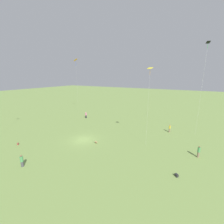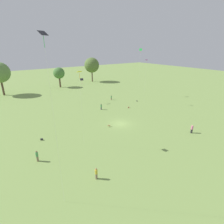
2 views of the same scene
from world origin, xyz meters
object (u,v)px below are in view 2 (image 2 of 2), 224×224
person_2 (192,129)px  kite_0 (82,80)px  person_4 (111,98)px  picnic_bag_1 (137,101)px  picnic_bag_2 (42,139)px  person_1 (101,107)px  kite_2 (146,64)px  kite_5 (141,52)px  person_3 (96,173)px  picnic_bag_0 (129,107)px  kite_1 (80,77)px  person_0 (37,156)px  dog_0 (109,125)px  kite_4 (46,55)px

person_2 → kite_0: kite_0 is taller
person_4 → picnic_bag_1: (5.91, -6.35, -0.62)m
person_4 → picnic_bag_2: 30.30m
person_1 → kite_2: size_ratio=0.13×
person_1 → picnic_bag_2: person_1 is taller
kite_5 → picnic_bag_2: (-38.08, -13.56, -15.00)m
person_1 → kite_5: bearing=-48.4°
person_3 → picnic_bag_0: person_3 is taller
person_4 → kite_5: bearing=42.7°
picnic_bag_0 → kite_5: bearing=36.1°
person_1 → kite_5: 24.71m
picnic_bag_2 → kite_2: bearing=8.9°
kite_0 → kite_1: kite_1 is taller
person_2 → kite_1: (-20.63, 8.61, 11.59)m
person_1 → person_3: bearing=173.2°
person_4 → picnic_bag_2: person_4 is taller
person_0 → person_3: 10.37m
kite_2 → picnic_bag_0: 13.64m
kite_5 → picnic_bag_1: 16.90m
person_1 → person_2: person_2 is taller
person_3 → picnic_bag_2: 15.57m
kite_2 → picnic_bag_2: kite_2 is taller
kite_2 → kite_0: bearing=51.3°
dog_0 → person_3: bearing=160.8°
person_0 → kite_2: size_ratio=0.14×
picnic_bag_2 → person_1: bearing=23.8°
person_3 → kite_2: bearing=6.6°
person_2 → dog_0: bearing=52.6°
picnic_bag_1 → picnic_bag_0: bearing=-152.1°
person_4 → kite_2: size_ratio=0.12×
picnic_bag_0 → dog_0: bearing=-148.7°
person_2 → person_0: bearing=81.0°
person_0 → person_2: (28.78, -8.48, -0.04)m
kite_4 → picnic_bag_2: bearing=109.0°
kite_1 → kite_5: size_ratio=0.82×
person_3 → picnic_bag_2: person_3 is taller
person_2 → picnic_bag_1: (5.96, 23.15, -0.74)m
kite_0 → kite_5: bearing=51.5°
person_1 → picnic_bag_1: 13.85m
picnic_bag_0 → picnic_bag_2: (-26.04, -4.80, 0.02)m
person_0 → kite_0: size_ratio=0.24×
kite_4 → picnic_bag_2: kite_4 is taller
kite_2 → dog_0: bearing=111.5°
kite_1 → kite_4: 13.07m
kite_1 → picnic_bag_0: 26.12m
person_3 → kite_0: (13.85, 32.04, 6.46)m
picnic_bag_1 → kite_2: bearing=-91.2°
person_2 → kite_5: 33.92m
person_0 → person_3: person_0 is taller
person_2 → kite_1: kite_1 is taller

